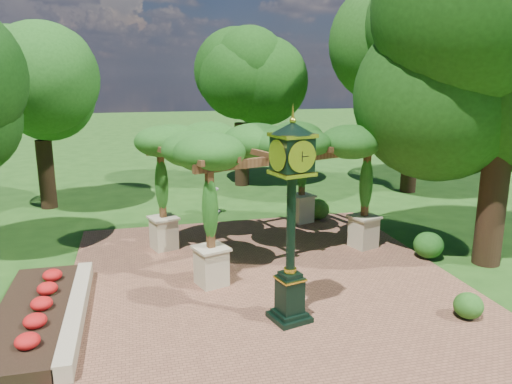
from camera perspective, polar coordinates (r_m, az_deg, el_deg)
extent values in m
plane|color=#1E4714|center=(12.04, 2.93, -13.01)|extent=(120.00, 120.00, 0.00)
cube|color=brown|center=(12.89, 1.63, -11.01)|extent=(10.00, 12.00, 0.04)
cube|color=#C6B793|center=(12.06, -19.81, -12.74)|extent=(0.35, 5.00, 0.40)
cube|color=red|center=(12.21, -24.11, -12.92)|extent=(1.50, 5.00, 0.36)
cube|color=black|center=(11.41, 3.83, -14.05)|extent=(0.95, 0.95, 0.12)
cube|color=black|center=(11.17, 3.88, -11.66)|extent=(0.60, 0.60, 0.88)
cube|color=gold|center=(11.01, 3.91, -9.82)|extent=(0.67, 0.67, 0.04)
cylinder|color=black|center=(10.57, 4.02, -3.51)|extent=(0.24, 0.24, 2.24)
cube|color=black|center=(10.24, 4.16, 4.34)|extent=(0.84, 0.84, 0.68)
cylinder|color=beige|center=(9.95, 5.26, 4.05)|extent=(0.57, 0.18, 0.59)
cone|color=black|center=(10.17, 4.21, 7.32)|extent=(1.07, 1.07, 0.24)
sphere|color=gold|center=(10.15, 4.22, 8.14)|extent=(0.14, 0.14, 0.14)
cube|color=beige|center=(12.97, -5.12, -8.50)|extent=(0.87, 0.87, 0.96)
cube|color=brown|center=(12.48, -5.27, -2.04)|extent=(0.22, 0.22, 1.97)
cube|color=beige|center=(15.94, 12.18, -4.50)|extent=(0.87, 0.87, 0.96)
cube|color=brown|center=(15.55, 12.46, 0.83)|extent=(0.22, 0.22, 1.97)
cube|color=beige|center=(15.71, -10.48, -4.68)|extent=(0.87, 0.87, 0.96)
cube|color=brown|center=(15.31, -10.73, 0.71)|extent=(0.22, 0.22, 1.97)
cube|color=beige|center=(18.25, 5.19, -1.93)|extent=(0.87, 0.87, 0.96)
cube|color=brown|center=(17.90, 5.29, 2.75)|extent=(0.22, 0.22, 1.97)
cube|color=brown|center=(13.63, 4.66, 3.91)|extent=(5.90, 2.09, 0.23)
cube|color=brown|center=(16.26, -2.12, 5.52)|extent=(5.90, 2.09, 0.23)
ellipsoid|color=#1F5518|center=(14.87, 0.98, 5.89)|extent=(7.07, 5.58, 1.06)
cube|color=gray|center=(19.51, -5.04, -2.33)|extent=(0.74, 0.74, 0.10)
cylinder|color=gray|center=(19.39, -5.07, -1.03)|extent=(0.38, 0.38, 0.92)
cylinder|color=gray|center=(19.27, -5.10, 0.34)|extent=(0.70, 0.70, 0.05)
ellipsoid|color=#255B1A|center=(12.29, 23.10, -11.85)|extent=(0.73, 0.73, 0.58)
ellipsoid|color=#205919|center=(15.58, 19.11, -5.74)|extent=(1.14, 1.14, 0.78)
ellipsoid|color=#2B5719|center=(18.64, 7.08, -1.96)|extent=(1.06, 1.06, 0.76)
cylinder|color=black|center=(21.68, -22.83, 1.88)|extent=(0.63, 0.63, 2.77)
ellipsoid|color=#1E5017|center=(21.31, -23.72, 11.30)|extent=(3.79, 3.79, 4.37)
cylinder|color=#312013|center=(24.10, -1.63, 4.33)|extent=(0.69, 0.69, 3.02)
ellipsoid|color=#153E0F|center=(23.78, -1.70, 13.64)|extent=(3.89, 3.89, 4.77)
cylinder|color=black|center=(23.75, 17.21, 4.18)|extent=(0.70, 0.70, 3.50)
ellipsoid|color=#225317|center=(23.48, 18.00, 15.12)|extent=(5.28, 5.28, 5.53)
cylinder|color=#372316|center=(15.51, 25.34, -1.61)|extent=(0.76, 0.76, 3.34)
ellipsoid|color=#173E0F|center=(15.07, 27.03, 14.39)|extent=(5.08, 5.08, 5.27)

